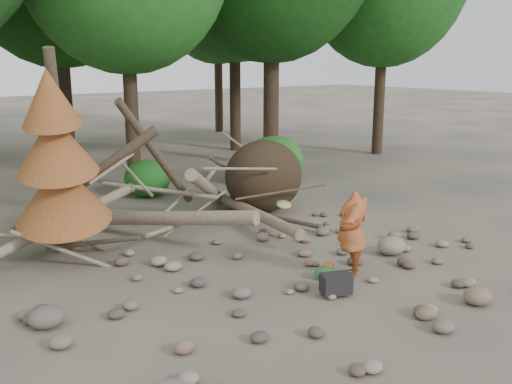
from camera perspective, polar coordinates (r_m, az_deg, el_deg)
ground at (r=10.90m, az=3.22°, el=-8.90°), size 120.00×120.00×0.00m
deadfall_pile at (r=15.04m, az=-0.86°, el=1.13°), size 8.55×5.24×3.30m
dead_conifer at (r=11.84m, az=-19.21°, el=2.81°), size 2.06×2.16×4.35m
bush_mid at (r=17.56m, az=-10.81°, el=1.35°), size 1.40×1.40×1.12m
bush_right at (r=18.98m, az=1.77°, el=3.20°), size 2.00×2.00×1.60m
frisbee_thrower at (r=10.93m, az=9.58°, el=-4.01°), size 2.65×1.62×1.63m
backpack at (r=10.29m, az=7.99°, el=-9.35°), size 0.60×0.51×0.34m
cloth_green at (r=11.04m, az=6.98°, el=-8.21°), size 0.45×0.38×0.17m
cloth_orange at (r=11.50m, az=7.28°, el=-7.51°), size 0.27×0.22×0.10m
boulder_front_right at (r=10.57m, az=21.31°, el=-9.66°), size 0.51×0.46×0.30m
boulder_mid_right at (r=12.58m, az=13.41°, el=-5.25°), size 0.64×0.57×0.38m
boulder_mid_left at (r=9.66m, az=-20.20°, el=-11.65°), size 0.57×0.51×0.34m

